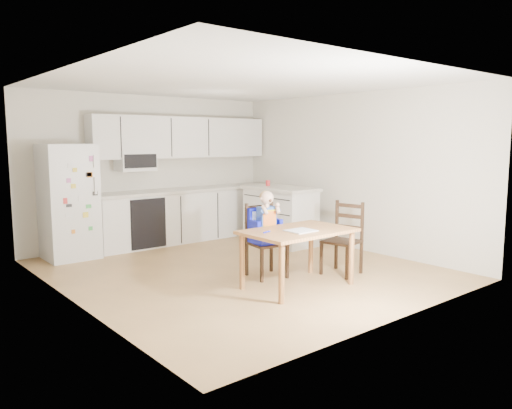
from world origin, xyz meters
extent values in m
cube|color=olive|center=(0.00, 0.00, -0.01)|extent=(4.50, 5.00, 0.01)
cube|color=beige|center=(0.00, 2.50, 1.25)|extent=(4.50, 0.02, 2.50)
cube|color=beige|center=(-2.25, 0.00, 1.25)|extent=(0.02, 5.00, 2.50)
cube|color=beige|center=(2.25, 0.00, 1.25)|extent=(0.02, 5.00, 2.50)
cube|color=white|center=(0.00, 0.00, 2.50)|extent=(4.50, 5.00, 0.01)
cube|color=silver|center=(-1.55, 2.15, 0.85)|extent=(0.72, 0.70, 1.70)
cube|color=silver|center=(0.53, 2.20, 0.43)|extent=(3.34, 0.60, 0.86)
cube|color=beige|center=(0.53, 2.19, 0.89)|extent=(3.37, 0.62, 0.05)
cube|color=black|center=(-0.39, 1.89, 0.43)|extent=(0.60, 0.02, 0.80)
cube|color=silver|center=(0.53, 2.33, 1.80)|extent=(3.34, 0.34, 0.70)
cube|color=silver|center=(-0.39, 2.30, 1.42)|extent=(0.60, 0.38, 0.33)
cube|color=silver|center=(1.59, 0.95, 0.46)|extent=(0.63, 1.25, 0.92)
cube|color=beige|center=(1.59, 0.95, 0.94)|extent=(0.69, 1.31, 0.05)
cylinder|color=red|center=(1.56, 1.24, 1.02)|extent=(0.08, 0.08, 0.10)
cube|color=brown|center=(0.05, -1.07, 0.68)|extent=(1.30, 0.84, 0.04)
cylinder|color=brown|center=(-0.53, -1.41, 0.33)|extent=(0.07, 0.07, 0.66)
cylinder|color=brown|center=(-0.53, -0.73, 0.33)|extent=(0.07, 0.07, 0.66)
cylinder|color=brown|center=(0.62, -1.41, 0.33)|extent=(0.07, 0.07, 0.66)
cylinder|color=brown|center=(0.62, -0.73, 0.33)|extent=(0.07, 0.07, 0.66)
cube|color=#B0B0B5|center=(0.00, -1.16, 0.70)|extent=(0.32, 0.28, 0.01)
cylinder|color=#1017B7|center=(-0.37, -0.98, 0.71)|extent=(0.12, 0.06, 0.02)
cube|color=black|center=(0.05, -0.50, 0.43)|extent=(0.48, 0.48, 0.03)
cube|color=black|center=(-0.17, -0.66, 0.21)|extent=(0.04, 0.04, 0.42)
cube|color=black|center=(-0.11, -0.28, 0.21)|extent=(0.04, 0.04, 0.42)
cube|color=black|center=(0.20, -0.72, 0.21)|extent=(0.04, 0.04, 0.42)
cube|color=black|center=(0.26, -0.34, 0.21)|extent=(0.04, 0.04, 0.42)
cube|color=black|center=(0.08, -0.31, 0.70)|extent=(0.42, 0.10, 0.50)
cube|color=#1017B7|center=(0.05, -0.50, 0.50)|extent=(0.43, 0.39, 0.10)
cube|color=#1017B7|center=(0.07, -0.36, 0.72)|extent=(0.38, 0.12, 0.34)
cube|color=#6A9AEB|center=(0.04, -0.52, 0.56)|extent=(0.33, 0.30, 0.02)
cube|color=#265994|center=(0.05, -0.49, 0.78)|extent=(0.24, 0.17, 0.26)
cube|color=#E85F32|center=(0.04, -0.55, 0.77)|extent=(0.19, 0.04, 0.20)
sphere|color=beige|center=(0.05, -0.50, 1.03)|extent=(0.19, 0.19, 0.17)
ellipsoid|color=olive|center=(0.05, -0.50, 1.05)|extent=(0.19, 0.18, 0.14)
cube|color=black|center=(0.90, -1.02, 0.43)|extent=(0.49, 0.49, 0.03)
cube|color=black|center=(0.67, -0.87, 0.21)|extent=(0.04, 0.04, 0.42)
cube|color=black|center=(1.05, -0.80, 0.21)|extent=(0.04, 0.04, 0.42)
cube|color=black|center=(0.75, -1.24, 0.21)|extent=(0.04, 0.04, 0.42)
cube|color=black|center=(1.12, -1.17, 0.21)|extent=(0.04, 0.04, 0.42)
cube|color=black|center=(1.08, -0.98, 0.70)|extent=(0.12, 0.42, 0.50)
camera|label=1|loc=(-4.05, -5.27, 1.76)|focal=35.00mm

